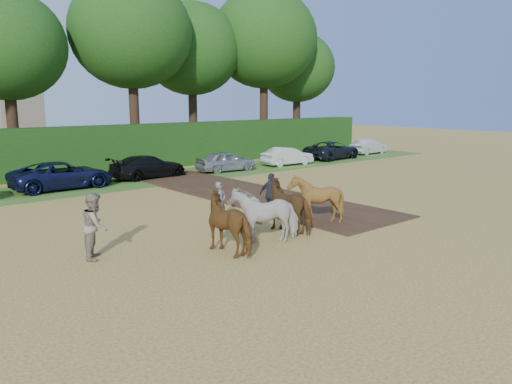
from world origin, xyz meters
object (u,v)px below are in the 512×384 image
(spectator_near, at_px, (95,226))
(spectator_far, at_px, (271,195))
(parked_cars, at_px, (187,164))
(church, at_px, (10,22))
(plough_team, at_px, (277,209))

(spectator_near, relative_size, spectator_far, 1.12)
(parked_cars, distance_m, church, 43.00)
(spectator_far, height_order, parked_cars, spectator_far)
(spectator_far, relative_size, church, 0.06)
(spectator_far, height_order, plough_team, plough_team)
(spectator_near, height_order, spectator_far, spectator_near)
(plough_team, height_order, parked_cars, plough_team)
(plough_team, xyz_separation_m, parked_cars, (5.12, 13.81, -0.23))
(parked_cars, height_order, church, church)
(spectator_near, xyz_separation_m, spectator_far, (7.54, 0.64, -0.10))
(plough_team, relative_size, church, 0.23)
(spectator_near, relative_size, parked_cars, 0.05)
(spectator_near, bearing_deg, plough_team, -71.96)
(parked_cars, bearing_deg, spectator_far, -106.25)
(parked_cars, xyz_separation_m, church, (1.33, 40.95, 13.05))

